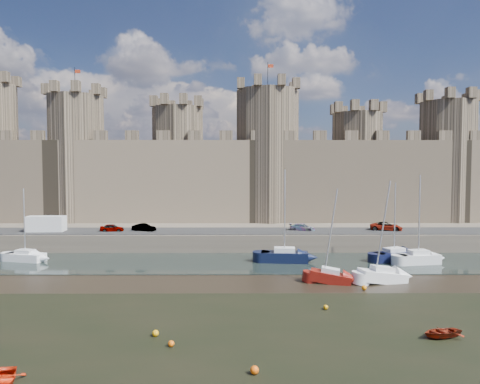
# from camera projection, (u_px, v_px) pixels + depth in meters

# --- Properties ---
(ground) EXTENTS (160.00, 160.00, 0.00)m
(ground) POSITION_uv_depth(u_px,v_px,m) (286.00, 341.00, 28.84)
(ground) COLOR black
(ground) RESTS_ON ground
(water_channel) EXTENTS (160.00, 12.00, 0.08)m
(water_channel) POSITION_uv_depth(u_px,v_px,m) (264.00, 263.00, 52.81)
(water_channel) COLOR black
(water_channel) RESTS_ON ground
(quay) EXTENTS (160.00, 60.00, 2.50)m
(quay) POSITION_uv_depth(u_px,v_px,m) (254.00, 219.00, 88.70)
(quay) COLOR #4C443A
(quay) RESTS_ON ground
(road) EXTENTS (160.00, 7.00, 0.10)m
(road) POSITION_uv_depth(u_px,v_px,m) (260.00, 231.00, 62.66)
(road) COLOR black
(road) RESTS_ON quay
(castle) EXTENTS (108.50, 11.00, 29.00)m
(castle) POSITION_uv_depth(u_px,v_px,m) (253.00, 169.00, 76.16)
(castle) COLOR #42382B
(castle) RESTS_ON quay
(car_0) EXTENTS (3.39, 1.45, 1.14)m
(car_0) POSITION_uv_depth(u_px,v_px,m) (112.00, 228.00, 62.15)
(car_0) COLOR gray
(car_0) RESTS_ON quay
(car_1) EXTENTS (3.68, 2.23, 1.15)m
(car_1) POSITION_uv_depth(u_px,v_px,m) (144.00, 228.00, 62.47)
(car_1) COLOR gray
(car_1) RESTS_ON quay
(car_2) EXTENTS (4.01, 2.53, 1.08)m
(car_2) POSITION_uv_depth(u_px,v_px,m) (302.00, 227.00, 63.05)
(car_2) COLOR gray
(car_2) RESTS_ON quay
(car_3) EXTENTS (5.01, 3.31, 1.28)m
(car_3) POSITION_uv_depth(u_px,v_px,m) (386.00, 226.00, 63.17)
(car_3) COLOR gray
(car_3) RESTS_ON quay
(van) EXTENTS (5.37, 2.31, 2.31)m
(van) POSITION_uv_depth(u_px,v_px,m) (46.00, 224.00, 61.95)
(van) COLOR silver
(van) RESTS_ON quay
(sailboat_0) EXTENTS (5.20, 3.03, 9.13)m
(sailboat_0) POSITION_uv_depth(u_px,v_px,m) (25.00, 256.00, 53.55)
(sailboat_0) COLOR white
(sailboat_0) RESTS_ON ground
(sailboat_1) EXTENTS (5.93, 2.81, 11.49)m
(sailboat_1) POSITION_uv_depth(u_px,v_px,m) (285.00, 256.00, 53.03)
(sailboat_1) COLOR black
(sailboat_1) RESTS_ON ground
(sailboat_2) EXTENTS (5.29, 2.80, 10.83)m
(sailboat_2) POSITION_uv_depth(u_px,v_px,m) (418.00, 258.00, 51.99)
(sailboat_2) COLOR silver
(sailboat_2) RESTS_ON ground
(sailboat_3) EXTENTS (6.01, 4.20, 9.83)m
(sailboat_3) POSITION_uv_depth(u_px,v_px,m) (394.00, 255.00, 54.21)
(sailboat_3) COLOR black
(sailboat_3) RESTS_ON ground
(sailboat_4) EXTENTS (4.39, 2.52, 9.65)m
(sailboat_4) POSITION_uv_depth(u_px,v_px,m) (330.00, 276.00, 43.49)
(sailboat_4) COLOR maroon
(sailboat_4) RESTS_ON ground
(sailboat_5) EXTENTS (5.12, 2.81, 10.45)m
(sailboat_5) POSITION_uv_depth(u_px,v_px,m) (382.00, 275.00, 43.70)
(sailboat_5) COLOR white
(sailboat_5) RESTS_ON ground
(dinghy_4) EXTENTS (3.44, 2.92, 0.60)m
(dinghy_4) POSITION_uv_depth(u_px,v_px,m) (441.00, 333.00, 29.42)
(dinghy_4) COLOR maroon
(dinghy_4) RESTS_ON ground
(buoy_0) EXTENTS (0.41, 0.41, 0.41)m
(buoy_0) POSITION_uv_depth(u_px,v_px,m) (171.00, 344.00, 27.83)
(buoy_0) COLOR #E95D0A
(buoy_0) RESTS_ON ground
(buoy_1) EXTENTS (0.40, 0.40, 0.40)m
(buoy_1) POSITION_uv_depth(u_px,v_px,m) (326.00, 307.00, 35.23)
(buoy_1) COLOR orange
(buoy_1) RESTS_ON ground
(buoy_2) EXTENTS (0.50, 0.50, 0.50)m
(buoy_2) POSITION_uv_depth(u_px,v_px,m) (255.00, 370.00, 24.08)
(buoy_2) COLOR #EC560A
(buoy_2) RESTS_ON ground
(buoy_3) EXTENTS (0.48, 0.48, 0.48)m
(buoy_3) POSITION_uv_depth(u_px,v_px,m) (364.00, 288.00, 40.86)
(buoy_3) COLOR orange
(buoy_3) RESTS_ON ground
(buoy_4) EXTENTS (0.46, 0.46, 0.46)m
(buoy_4) POSITION_uv_depth(u_px,v_px,m) (155.00, 333.00, 29.54)
(buoy_4) COLOR #F19E0A
(buoy_4) RESTS_ON ground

